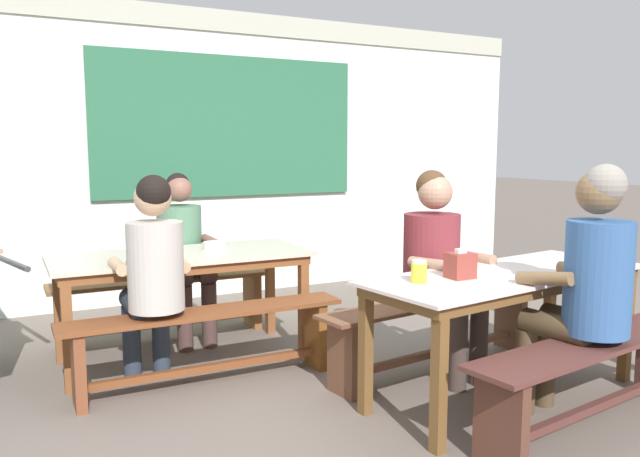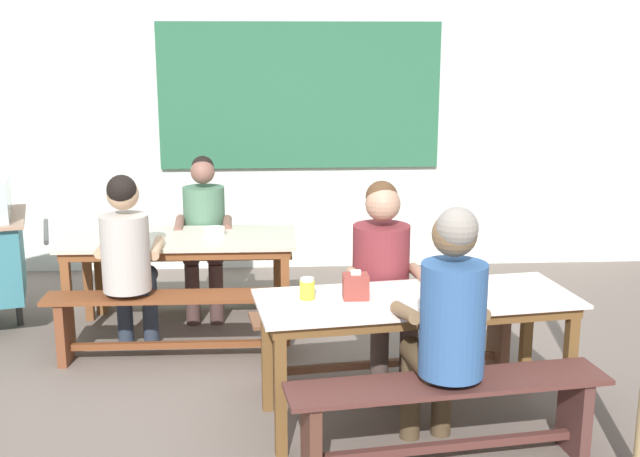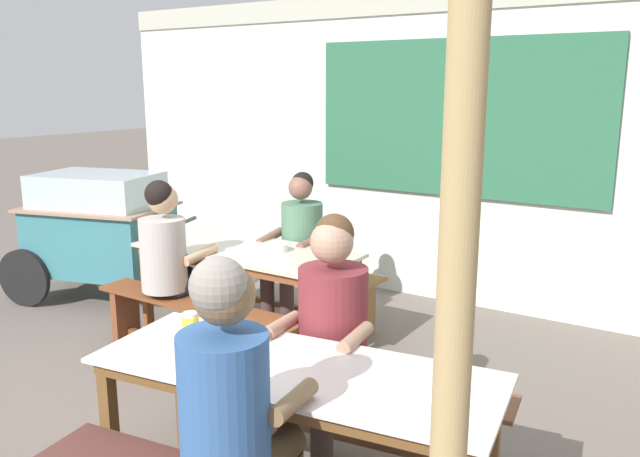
{
  "view_description": "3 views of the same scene",
  "coord_description": "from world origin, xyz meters",
  "views": [
    {
      "loc": [
        -1.83,
        -2.96,
        1.43
      ],
      "look_at": [
        -0.16,
        0.25,
        0.97
      ],
      "focal_mm": 35.34,
      "sensor_mm": 36.0,
      "label": 1
    },
    {
      "loc": [
        -0.07,
        -4.5,
        2.12
      ],
      "look_at": [
        0.26,
        0.78,
        0.87
      ],
      "focal_mm": 44.51,
      "sensor_mm": 36.0,
      "label": 2
    },
    {
      "loc": [
        2.21,
        -2.44,
        1.92
      ],
      "look_at": [
        0.09,
        0.87,
        1.03
      ],
      "focal_mm": 36.14,
      "sensor_mm": 36.0,
      "label": 3
    }
  ],
  "objects": [
    {
      "name": "bench_far_back",
      "position": [
        -0.74,
        1.69,
        0.32
      ],
      "size": [
        1.65,
        0.33,
        0.47
      ],
      "color": "brown",
      "rests_on": "ground_plane"
    },
    {
      "name": "ground_plane",
      "position": [
        0.0,
        0.0,
        0.0
      ],
      "size": [
        40.0,
        40.0,
        0.0
      ],
      "primitive_type": "plane",
      "color": "#6C5F56"
    },
    {
      "name": "bench_near_back",
      "position": [
        0.65,
        0.2,
        0.31
      ],
      "size": [
        1.76,
        0.51,
        0.47
      ],
      "color": "brown",
      "rests_on": "ground_plane"
    },
    {
      "name": "tissue_box",
      "position": [
        0.39,
        -0.34,
        0.8
      ],
      "size": [
        0.14,
        0.12,
        0.16
      ],
      "color": "brown",
      "rests_on": "dining_table_near"
    },
    {
      "name": "dining_table_near",
      "position": [
        0.73,
        -0.34,
        0.66
      ],
      "size": [
        1.85,
        0.89,
        0.73
      ],
      "color": "silver",
      "rests_on": "ground_plane"
    },
    {
      "name": "person_right_near_table",
      "position": [
        0.61,
        0.14,
        0.75
      ],
      "size": [
        0.5,
        0.57,
        1.29
      ],
      "color": "#42342F",
      "rests_on": "ground_plane"
    },
    {
      "name": "wooden_support_post",
      "position": [
        1.72,
        -1.1,
        1.14
      ],
      "size": [
        0.09,
        0.09,
        2.28
      ],
      "primitive_type": "cylinder",
      "color": "tan",
      "rests_on": "ground_plane"
    },
    {
      "name": "condiment_jar",
      "position": [
        0.12,
        -0.33,
        0.79
      ],
      "size": [
        0.08,
        0.08,
        0.12
      ],
      "color": "yellow",
      "rests_on": "dining_table_near"
    },
    {
      "name": "person_left_back_turned",
      "position": [
        -1.04,
        0.67,
        0.74
      ],
      "size": [
        0.43,
        0.53,
        1.28
      ],
      "color": "#2B3545",
      "rests_on": "ground_plane"
    },
    {
      "name": "food_cart",
      "position": [
        -2.52,
        1.24,
        0.67
      ],
      "size": [
        1.7,
        1.19,
        1.15
      ],
      "color": "teal",
      "rests_on": "ground_plane"
    },
    {
      "name": "bench_far_front",
      "position": [
        -0.74,
        0.6,
        0.32
      ],
      "size": [
        1.7,
        0.27,
        0.47
      ],
      "color": "brown",
      "rests_on": "ground_plane"
    },
    {
      "name": "person_center_facing",
      "position": [
        -0.61,
        1.61,
        0.71
      ],
      "size": [
        0.45,
        0.59,
        1.25
      ],
      "color": "#4B3431",
      "rests_on": "ground_plane"
    },
    {
      "name": "person_near_front",
      "position": [
        0.8,
        -0.82,
        0.78
      ],
      "size": [
        0.48,
        0.56,
        1.36
      ],
      "color": "#4D3D27",
      "rests_on": "ground_plane"
    },
    {
      "name": "backdrop_wall",
      "position": [
        0.01,
        2.91,
        1.42
      ],
      "size": [
        7.18,
        0.23,
        2.7
      ],
      "color": "silver",
      "rests_on": "ground_plane"
    },
    {
      "name": "soup_bowl",
      "position": [
        -0.49,
        1.21,
        0.76
      ],
      "size": [
        0.15,
        0.15,
        0.05
      ],
      "primitive_type": "cylinder",
      "color": "silver",
      "rests_on": "dining_table_far"
    },
    {
      "name": "dining_table_far",
      "position": [
        -0.74,
        1.15,
        0.66
      ],
      "size": [
        1.68,
        0.73,
        0.73
      ],
      "color": "beige",
      "rests_on": "ground_plane"
    }
  ]
}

